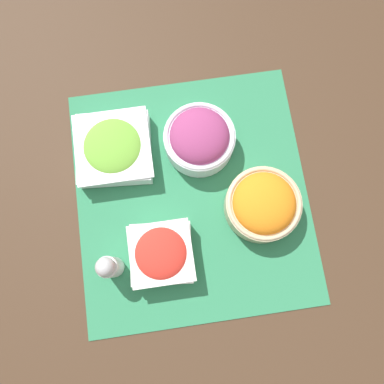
# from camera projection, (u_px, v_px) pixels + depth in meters

# --- Properties ---
(ground_plane) EXTENTS (3.00, 3.00, 0.00)m
(ground_plane) POSITION_uv_depth(u_px,v_px,m) (192.00, 195.00, 0.74)
(ground_plane) COLOR #422D1E
(placemat) EXTENTS (0.48, 0.45, 0.00)m
(placemat) POSITION_uv_depth(u_px,v_px,m) (192.00, 195.00, 0.74)
(placemat) COLOR #2D7A51
(placemat) RESTS_ON ground_plane
(onion_bowl) EXTENTS (0.14, 0.14, 0.08)m
(onion_bowl) POSITION_uv_depth(u_px,v_px,m) (199.00, 139.00, 0.72)
(onion_bowl) COLOR silver
(onion_bowl) RESTS_ON placemat
(lettuce_bowl) EXTENTS (0.15, 0.15, 0.05)m
(lettuce_bowl) POSITION_uv_depth(u_px,v_px,m) (114.00, 148.00, 0.73)
(lettuce_bowl) COLOR white
(lettuce_bowl) RESTS_ON placemat
(tomato_bowl) EXTENTS (0.12, 0.12, 0.06)m
(tomato_bowl) POSITION_uv_depth(u_px,v_px,m) (162.00, 254.00, 0.68)
(tomato_bowl) COLOR white
(tomato_bowl) RESTS_ON placemat
(carrot_bowl) EXTENTS (0.14, 0.14, 0.07)m
(carrot_bowl) POSITION_uv_depth(u_px,v_px,m) (263.00, 204.00, 0.70)
(carrot_bowl) COLOR #C6B28E
(carrot_bowl) RESTS_ON placemat
(pepper_shaker) EXTENTS (0.04, 0.04, 0.10)m
(pepper_shaker) POSITION_uv_depth(u_px,v_px,m) (109.00, 267.00, 0.66)
(pepper_shaker) COLOR silver
(pepper_shaker) RESTS_ON placemat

